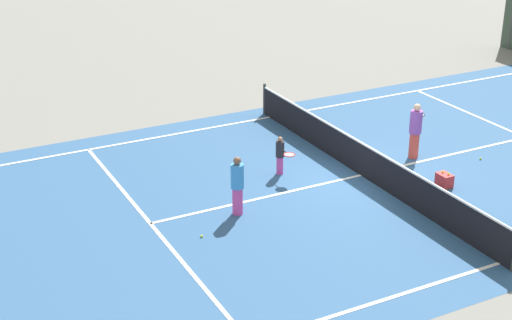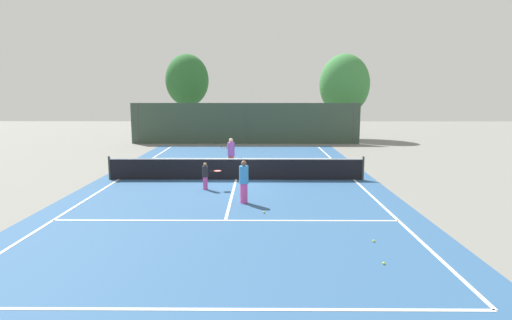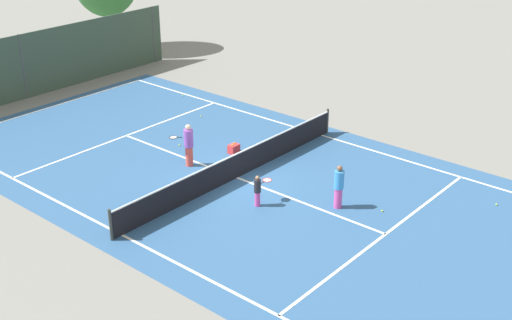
{
  "view_description": "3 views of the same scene",
  "coord_description": "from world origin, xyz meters",
  "px_view_note": "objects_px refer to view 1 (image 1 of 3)",
  "views": [
    {
      "loc": [
        16.3,
        -11.89,
        9.02
      ],
      "look_at": [
        -0.29,
        -3.25,
        1.01
      ],
      "focal_mm": 53.59,
      "sensor_mm": 36.0,
      "label": 1
    },
    {
      "loc": [
        1.06,
        -19.44,
        4.05
      ],
      "look_at": [
        0.94,
        -2.26,
        1.29
      ],
      "focal_mm": 29.87,
      "sensor_mm": 36.0,
      "label": 2
    },
    {
      "loc": [
        -16.98,
        -15.36,
        11.15
      ],
      "look_at": [
        -0.28,
        -1.19,
        1.18
      ],
      "focal_mm": 47.54,
      "sensor_mm": 36.0,
      "label": 3
    }
  ],
  "objects_px": {
    "tennis_ball_2": "(500,236)",
    "tennis_ball_6": "(202,236)",
    "player_1": "(237,185)",
    "player_0": "(415,130)",
    "ball_crate": "(444,180)",
    "player_2": "(281,155)",
    "tennis_ball_1": "(481,159)"
  },
  "relations": [
    {
      "from": "tennis_ball_2",
      "to": "tennis_ball_6",
      "type": "height_order",
      "value": "same"
    },
    {
      "from": "player_1",
      "to": "player_0",
      "type": "bearing_deg",
      "value": 97.93
    },
    {
      "from": "ball_crate",
      "to": "tennis_ball_6",
      "type": "bearing_deg",
      "value": -93.25
    },
    {
      "from": "player_2",
      "to": "ball_crate",
      "type": "xyz_separation_m",
      "value": [
        2.8,
        3.65,
        -0.42
      ]
    },
    {
      "from": "player_0",
      "to": "tennis_ball_1",
      "type": "height_order",
      "value": "player_0"
    },
    {
      "from": "player_1",
      "to": "tennis_ball_1",
      "type": "height_order",
      "value": "player_1"
    },
    {
      "from": "tennis_ball_6",
      "to": "player_2",
      "type": "bearing_deg",
      "value": 124.15
    },
    {
      "from": "player_1",
      "to": "tennis_ball_2",
      "type": "xyz_separation_m",
      "value": [
        4.05,
        5.12,
        -0.78
      ]
    },
    {
      "from": "tennis_ball_6",
      "to": "player_1",
      "type": "bearing_deg",
      "value": 118.61
    },
    {
      "from": "ball_crate",
      "to": "tennis_ball_1",
      "type": "height_order",
      "value": "ball_crate"
    },
    {
      "from": "player_0",
      "to": "tennis_ball_1",
      "type": "relative_size",
      "value": 25.97
    },
    {
      "from": "player_0",
      "to": "tennis_ball_1",
      "type": "xyz_separation_m",
      "value": [
        1.08,
        1.69,
        -0.85
      ]
    },
    {
      "from": "player_2",
      "to": "tennis_ball_6",
      "type": "xyz_separation_m",
      "value": [
        2.39,
        -3.52,
        -0.57
      ]
    },
    {
      "from": "ball_crate",
      "to": "tennis_ball_2",
      "type": "bearing_deg",
      "value": -13.8
    },
    {
      "from": "player_2",
      "to": "tennis_ball_2",
      "type": "xyz_separation_m",
      "value": [
        5.71,
        2.94,
        -0.57
      ]
    },
    {
      "from": "tennis_ball_2",
      "to": "tennis_ball_6",
      "type": "xyz_separation_m",
      "value": [
        -3.33,
        -6.46,
        0.0
      ]
    },
    {
      "from": "player_2",
      "to": "tennis_ball_1",
      "type": "relative_size",
      "value": 17.33
    },
    {
      "from": "player_0",
      "to": "tennis_ball_6",
      "type": "height_order",
      "value": "player_0"
    },
    {
      "from": "player_1",
      "to": "tennis_ball_2",
      "type": "relative_size",
      "value": 24.0
    },
    {
      "from": "player_0",
      "to": "player_2",
      "type": "xyz_separation_m",
      "value": [
        -0.77,
        -4.17,
        -0.28
      ]
    },
    {
      "from": "player_1",
      "to": "tennis_ball_1",
      "type": "bearing_deg",
      "value": 88.6
    },
    {
      "from": "player_0",
      "to": "player_1",
      "type": "height_order",
      "value": "player_0"
    },
    {
      "from": "ball_crate",
      "to": "tennis_ball_2",
      "type": "xyz_separation_m",
      "value": [
        2.92,
        -0.72,
        -0.15
      ]
    },
    {
      "from": "tennis_ball_1",
      "to": "tennis_ball_2",
      "type": "xyz_separation_m",
      "value": [
        3.86,
        -2.93,
        0.0
      ]
    },
    {
      "from": "player_2",
      "to": "tennis_ball_1",
      "type": "xyz_separation_m",
      "value": [
        1.86,
        5.86,
        -0.57
      ]
    },
    {
      "from": "player_1",
      "to": "player_2",
      "type": "distance_m",
      "value": 2.75
    },
    {
      "from": "player_1",
      "to": "player_2",
      "type": "height_order",
      "value": "player_1"
    },
    {
      "from": "player_2",
      "to": "tennis_ball_1",
      "type": "distance_m",
      "value": 6.17
    },
    {
      "from": "tennis_ball_2",
      "to": "ball_crate",
      "type": "bearing_deg",
      "value": 166.2
    },
    {
      "from": "player_2",
      "to": "tennis_ball_2",
      "type": "distance_m",
      "value": 6.45
    },
    {
      "from": "tennis_ball_1",
      "to": "tennis_ball_6",
      "type": "bearing_deg",
      "value": -86.76
    },
    {
      "from": "player_0",
      "to": "ball_crate",
      "type": "height_order",
      "value": "player_0"
    }
  ]
}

